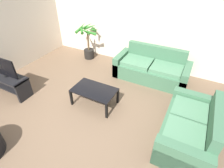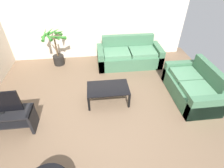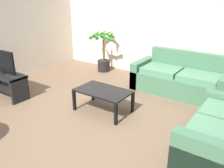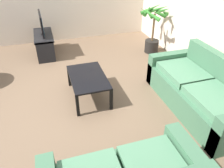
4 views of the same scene
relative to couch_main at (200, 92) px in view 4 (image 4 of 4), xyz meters
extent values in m
plane|color=brown|center=(-0.98, -2.28, -0.30)|extent=(6.60, 6.60, 0.00)
cube|color=beige|center=(-0.98, 0.72, 1.05)|extent=(6.00, 0.06, 2.70)
cube|color=#3F6B4C|center=(0.00, -0.03, -0.09)|extent=(2.08, 0.90, 0.42)
cube|color=#3F6B4C|center=(0.00, 0.34, 0.36)|extent=(1.72, 0.16, 0.48)
cube|color=#3F6B4C|center=(-0.95, -0.03, 0.01)|extent=(0.18, 0.90, 0.62)
cube|color=#4F7F5D|center=(-0.43, -0.08, 0.18)|extent=(0.82, 0.66, 0.12)
cube|color=#4F7F5D|center=(0.43, -0.08, 0.18)|extent=(0.82, 0.66, 0.12)
cube|color=#4F7F5D|center=(1.22, -1.48, 0.18)|extent=(0.66, 0.61, 0.12)
cube|color=black|center=(-3.06, -2.39, 0.20)|extent=(1.10, 0.45, 0.04)
cube|color=black|center=(-3.06, -2.39, -0.07)|extent=(1.02, 0.39, 0.03)
cube|color=black|center=(-3.58, -2.39, -0.04)|extent=(0.06, 0.41, 0.52)
cube|color=black|center=(-2.54, -2.39, -0.04)|extent=(0.06, 0.41, 0.52)
cube|color=black|center=(-3.06, -2.39, 0.50)|extent=(0.85, 0.06, 0.48)
cube|color=teal|center=(-3.06, -2.37, 0.50)|extent=(0.80, 0.03, 0.43)
cylinder|color=black|center=(-3.06, -2.39, 0.24)|extent=(0.10, 0.10, 0.04)
cube|color=black|center=(-0.87, -1.74, 0.12)|extent=(1.02, 0.62, 0.03)
cube|color=black|center=(-1.36, -2.03, -0.10)|extent=(0.05, 0.05, 0.41)
cube|color=black|center=(-0.38, -2.03, -0.10)|extent=(0.05, 0.05, 0.41)
cube|color=black|center=(-1.36, -1.45, -0.10)|extent=(0.05, 0.05, 0.41)
cube|color=black|center=(-0.38, -1.45, -0.10)|extent=(0.05, 0.05, 0.41)
cylinder|color=black|center=(-2.36, 0.27, -0.14)|extent=(0.35, 0.35, 0.31)
cylinder|color=brown|center=(-2.36, 0.27, 0.35)|extent=(0.05, 0.05, 0.68)
cone|color=#2F7728|center=(-2.17, 0.26, 0.75)|extent=(0.12, 0.40, 0.23)
cone|color=#2F7728|center=(-2.20, 0.43, 0.75)|extent=(0.41, 0.40, 0.26)
cone|color=#2F7728|center=(-2.40, 0.50, 0.75)|extent=(0.49, 0.17, 0.27)
cone|color=#2F7728|center=(-2.55, 0.44, 0.75)|extent=(0.42, 0.44, 0.28)
cone|color=#2F7728|center=(-2.63, 0.29, 0.75)|extent=(0.15, 0.55, 0.29)
cone|color=#2F7728|center=(-2.50, 0.14, 0.75)|extent=(0.34, 0.35, 0.23)
cone|color=#2F7728|center=(-2.34, 0.08, 0.75)|extent=(0.40, 0.15, 0.23)
cone|color=#2F7728|center=(-2.20, 0.05, 0.75)|extent=(0.49, 0.41, 0.29)
camera|label=1|loc=(1.04, -4.49, 2.68)|focal=28.52mm
camera|label=2|loc=(-1.14, -4.96, 2.78)|focal=27.30mm
camera|label=3|loc=(1.68, -5.08, 1.90)|focal=38.82mm
camera|label=4|loc=(2.48, -2.34, 2.13)|focal=35.40mm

